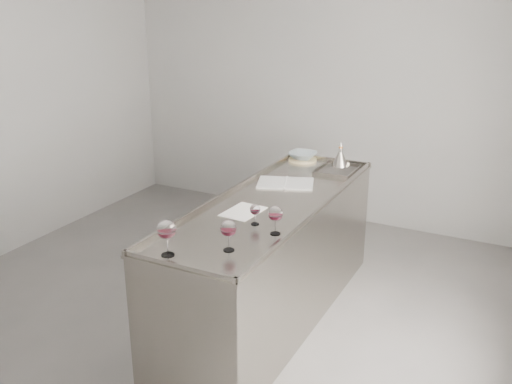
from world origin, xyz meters
The scene contains 11 objects.
room_shell centered at (0.00, 0.00, 1.40)m, with size 4.54×5.04×2.84m.
counter centered at (0.50, 0.30, 0.47)m, with size 0.77×2.42×0.97m.
wine_glass_left centered at (0.35, -0.78, 1.09)m, with size 0.11×0.11×0.22m.
wine_glass_middle centered at (0.64, -0.56, 1.07)m, with size 0.10×0.10×0.19m.
wine_glass_right centered at (0.78, -0.22, 1.07)m, with size 0.09×0.09×0.19m.
wine_glass_small centered at (0.59, -0.14, 1.04)m, with size 0.07×0.07×0.14m.
notebook centered at (0.42, 0.71, 0.95)m, with size 0.51×0.43×0.02m.
loose_paper_top centered at (0.41, 0.02, 0.94)m, with size 0.22×0.31×0.00m, color white.
trivet centered at (0.29, 1.38, 0.95)m, with size 0.25×0.25×0.02m, color beige.
ceramic_bowl centered at (0.29, 1.38, 0.99)m, with size 0.24×0.24×0.06m, color gray.
wine_funnel centered at (0.64, 1.38, 1.01)m, with size 0.15×0.15×0.22m.
Camera 1 is at (2.17, -3.20, 2.37)m, focal length 40.00 mm.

